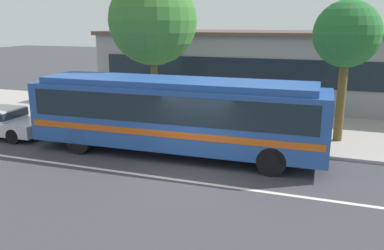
{
  "coord_description": "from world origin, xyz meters",
  "views": [
    {
      "loc": [
        4.32,
        -12.13,
        5.0
      ],
      "look_at": [
        -0.49,
        1.37,
        1.3
      ],
      "focal_mm": 37.47,
      "sensor_mm": 36.0,
      "label": 1
    }
  ],
  "objects_px": {
    "street_tree_mid_block": "(347,35)",
    "pedestrian_waiting_near_sign": "(132,105)",
    "transit_bus": "(175,111)",
    "street_tree_near_stop": "(153,21)"
  },
  "relations": [
    {
      "from": "transit_bus",
      "to": "street_tree_mid_block",
      "type": "bearing_deg",
      "value": 31.96
    },
    {
      "from": "street_tree_mid_block",
      "to": "pedestrian_waiting_near_sign",
      "type": "bearing_deg",
      "value": -176.69
    },
    {
      "from": "street_tree_near_stop",
      "to": "street_tree_mid_block",
      "type": "xyz_separation_m",
      "value": [
        8.5,
        -0.04,
        -0.57
      ]
    },
    {
      "from": "street_tree_near_stop",
      "to": "street_tree_mid_block",
      "type": "height_order",
      "value": "street_tree_near_stop"
    },
    {
      "from": "transit_bus",
      "to": "street_tree_near_stop",
      "type": "bearing_deg",
      "value": 124.76
    },
    {
      "from": "pedestrian_waiting_near_sign",
      "to": "street_tree_near_stop",
      "type": "height_order",
      "value": "street_tree_near_stop"
    },
    {
      "from": "street_tree_near_stop",
      "to": "pedestrian_waiting_near_sign",
      "type": "bearing_deg",
      "value": -148.32
    },
    {
      "from": "transit_bus",
      "to": "pedestrian_waiting_near_sign",
      "type": "relative_size",
      "value": 6.86
    },
    {
      "from": "pedestrian_waiting_near_sign",
      "to": "street_tree_near_stop",
      "type": "bearing_deg",
      "value": 31.68
    },
    {
      "from": "transit_bus",
      "to": "street_tree_mid_block",
      "type": "xyz_separation_m",
      "value": [
        5.91,
        3.69,
        2.77
      ]
    }
  ]
}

